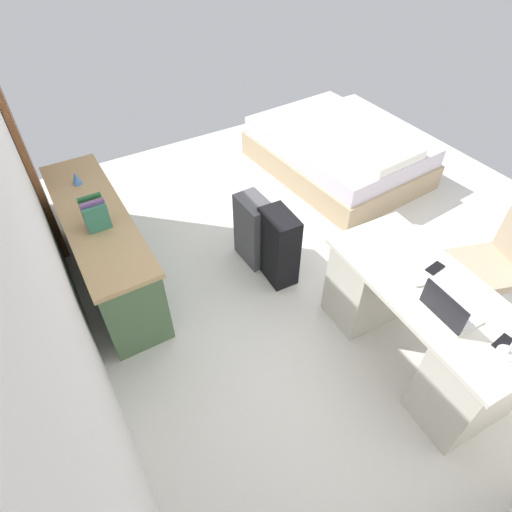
{
  "coord_description": "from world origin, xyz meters",
  "views": [
    {
      "loc": [
        -2.1,
        1.92,
        2.75
      ],
      "look_at": [
        -0.17,
        0.78,
        0.6
      ],
      "focal_mm": 29.66,
      "sensor_mm": 36.0,
      "label": 1
    }
  ],
  "objects_px": {
    "cell_phone_by_mouse": "(435,268)",
    "figurine_small": "(76,178)",
    "bed": "(338,152)",
    "credenza": "(104,247)",
    "office_chair": "(492,271)",
    "laptop": "(448,309)",
    "suitcase_spare_grey": "(254,230)",
    "computer_mouse": "(420,282)",
    "suitcase_black": "(279,247)",
    "cell_phone_near_laptop": "(503,343)",
    "desk": "(418,322)"
  },
  "relations": [
    {
      "from": "office_chair",
      "to": "cell_phone_by_mouse",
      "type": "xyz_separation_m",
      "value": [
        0.07,
        0.69,
        0.33
      ]
    },
    {
      "from": "bed",
      "to": "cell_phone_by_mouse",
      "type": "relative_size",
      "value": 14.62
    },
    {
      "from": "laptop",
      "to": "computer_mouse",
      "type": "relative_size",
      "value": 3.2
    },
    {
      "from": "suitcase_spare_grey",
      "to": "credenza",
      "type": "bearing_deg",
      "value": 69.88
    },
    {
      "from": "suitcase_black",
      "to": "credenza",
      "type": "bearing_deg",
      "value": 63.31
    },
    {
      "from": "suitcase_black",
      "to": "figurine_small",
      "type": "bearing_deg",
      "value": 49.75
    },
    {
      "from": "suitcase_spare_grey",
      "to": "cell_phone_near_laptop",
      "type": "bearing_deg",
      "value": -168.49
    },
    {
      "from": "office_chair",
      "to": "cell_phone_near_laptop",
      "type": "xyz_separation_m",
      "value": [
        -0.55,
        0.81,
        0.33
      ]
    },
    {
      "from": "desk",
      "to": "cell_phone_near_laptop",
      "type": "bearing_deg",
      "value": -177.89
    },
    {
      "from": "credenza",
      "to": "laptop",
      "type": "distance_m",
      "value": 2.65
    },
    {
      "from": "credenza",
      "to": "computer_mouse",
      "type": "distance_m",
      "value": 2.48
    },
    {
      "from": "suitcase_black",
      "to": "computer_mouse",
      "type": "relative_size",
      "value": 6.7
    },
    {
      "from": "credenza",
      "to": "office_chair",
      "type": "bearing_deg",
      "value": -126.83
    },
    {
      "from": "office_chair",
      "to": "suitcase_spare_grey",
      "type": "xyz_separation_m",
      "value": [
        1.45,
        1.27,
        -0.1
      ]
    },
    {
      "from": "office_chair",
      "to": "desk",
      "type": "bearing_deg",
      "value": 93.53
    },
    {
      "from": "bed",
      "to": "figurine_small",
      "type": "height_order",
      "value": "figurine_small"
    },
    {
      "from": "figurine_small",
      "to": "cell_phone_by_mouse",
      "type": "bearing_deg",
      "value": -141.5
    },
    {
      "from": "office_chair",
      "to": "laptop",
      "type": "distance_m",
      "value": 1.03
    },
    {
      "from": "cell_phone_by_mouse",
      "to": "suitcase_spare_grey",
      "type": "bearing_deg",
      "value": 16.07
    },
    {
      "from": "bed",
      "to": "laptop",
      "type": "xyz_separation_m",
      "value": [
        -2.48,
        1.25,
        0.55
      ]
    },
    {
      "from": "suitcase_black",
      "to": "laptop",
      "type": "relative_size",
      "value": 2.09
    },
    {
      "from": "bed",
      "to": "suitcase_black",
      "type": "distance_m",
      "value": 1.89
    },
    {
      "from": "desk",
      "to": "bed",
      "type": "relative_size",
      "value": 0.74
    },
    {
      "from": "suitcase_spare_grey",
      "to": "office_chair",
      "type": "bearing_deg",
      "value": -140.17
    },
    {
      "from": "bed",
      "to": "suitcase_spare_grey",
      "type": "height_order",
      "value": "suitcase_spare_grey"
    },
    {
      "from": "office_chair",
      "to": "bed",
      "type": "height_order",
      "value": "office_chair"
    },
    {
      "from": "bed",
      "to": "figurine_small",
      "type": "bearing_deg",
      "value": 88.26
    },
    {
      "from": "office_chair",
      "to": "cell_phone_by_mouse",
      "type": "relative_size",
      "value": 6.91
    },
    {
      "from": "credenza",
      "to": "cell_phone_near_laptop",
      "type": "distance_m",
      "value": 2.95
    },
    {
      "from": "figurine_small",
      "to": "cell_phone_near_laptop",
      "type": "bearing_deg",
      "value": -149.81
    },
    {
      "from": "office_chair",
      "to": "bed",
      "type": "xyz_separation_m",
      "value": [
        2.24,
        -0.32,
        -0.18
      ]
    },
    {
      "from": "office_chair",
      "to": "figurine_small",
      "type": "height_order",
      "value": "office_chair"
    },
    {
      "from": "credenza",
      "to": "computer_mouse",
      "type": "relative_size",
      "value": 18.0
    },
    {
      "from": "computer_mouse",
      "to": "cell_phone_by_mouse",
      "type": "relative_size",
      "value": 0.74
    },
    {
      "from": "figurine_small",
      "to": "bed",
      "type": "bearing_deg",
      "value": -91.74
    },
    {
      "from": "cell_phone_by_mouse",
      "to": "bed",
      "type": "bearing_deg",
      "value": -31.67
    },
    {
      "from": "cell_phone_near_laptop",
      "to": "computer_mouse",
      "type": "bearing_deg",
      "value": 0.24
    },
    {
      "from": "computer_mouse",
      "to": "figurine_small",
      "type": "xyz_separation_m",
      "value": [
        2.31,
        1.61,
        0.02
      ]
    },
    {
      "from": "laptop",
      "to": "cell_phone_near_laptop",
      "type": "relative_size",
      "value": 2.36
    },
    {
      "from": "cell_phone_by_mouse",
      "to": "figurine_small",
      "type": "bearing_deg",
      "value": 31.63
    },
    {
      "from": "suitcase_black",
      "to": "computer_mouse",
      "type": "xyz_separation_m",
      "value": [
        -1.13,
        -0.33,
        0.43
      ]
    },
    {
      "from": "office_chair",
      "to": "cell_phone_near_laptop",
      "type": "height_order",
      "value": "office_chair"
    },
    {
      "from": "office_chair",
      "to": "credenza",
      "type": "xyz_separation_m",
      "value": [
        1.86,
        2.48,
        -0.06
      ]
    },
    {
      "from": "desk",
      "to": "credenza",
      "type": "xyz_separation_m",
      "value": [
        1.91,
        1.65,
        -0.03
      ]
    },
    {
      "from": "office_chair",
      "to": "suitcase_spare_grey",
      "type": "distance_m",
      "value": 1.93
    },
    {
      "from": "bed",
      "to": "suitcase_spare_grey",
      "type": "bearing_deg",
      "value": 116.5
    },
    {
      "from": "suitcase_black",
      "to": "cell_phone_by_mouse",
      "type": "xyz_separation_m",
      "value": [
        -1.08,
        -0.53,
        0.42
      ]
    },
    {
      "from": "suitcase_black",
      "to": "suitcase_spare_grey",
      "type": "xyz_separation_m",
      "value": [
        0.31,
        0.06,
        -0.01
      ]
    },
    {
      "from": "laptop",
      "to": "figurine_small",
      "type": "xyz_separation_m",
      "value": [
        2.57,
        1.55,
        -0.02
      ]
    },
    {
      "from": "suitcase_black",
      "to": "suitcase_spare_grey",
      "type": "relative_size",
      "value": 1.04
    }
  ]
}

